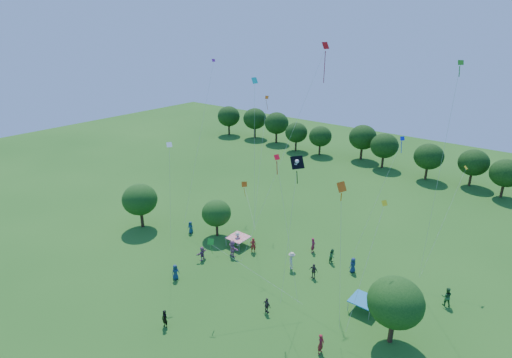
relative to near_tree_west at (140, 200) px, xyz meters
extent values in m
cylinder|color=#422B19|center=(0.00, 0.00, -2.80)|extent=(0.40, 0.40, 1.94)
ellipsoid|color=#1C4B15|center=(0.00, 0.00, 0.01)|extent=(4.32, 4.32, 3.89)
cylinder|color=#422B19|center=(9.01, 4.29, -3.01)|extent=(0.31, 0.31, 1.52)
ellipsoid|color=#1C4B15|center=(9.01, 4.29, -0.75)|extent=(3.52, 3.52, 3.17)
cylinder|color=#422B19|center=(32.15, 0.33, -2.77)|extent=(0.41, 0.41, 1.99)
ellipsoid|color=#1C4B15|center=(32.15, 0.33, 0.09)|extent=(4.38, 4.38, 3.94)
cylinder|color=#422B19|center=(-22.53, 41.16, -2.69)|extent=(0.44, 0.44, 2.15)
ellipsoid|color=#163A10|center=(-22.53, 41.16, 0.58)|extent=(5.17, 5.17, 4.65)
cylinder|color=#422B19|center=(-16.07, 42.80, -2.68)|extent=(0.45, 0.45, 2.17)
ellipsoid|color=#163A10|center=(-16.07, 42.80, 0.62)|extent=(5.22, 5.22, 4.70)
cylinder|color=#422B19|center=(-9.77, 42.46, -2.69)|extent=(0.44, 0.44, 2.15)
ellipsoid|color=#163A10|center=(-9.77, 42.46, 0.58)|extent=(5.17, 5.17, 4.65)
cylinder|color=#422B19|center=(-3.19, 40.18, -2.84)|extent=(0.38, 0.38, 1.87)
ellipsoid|color=#163A10|center=(-3.19, 40.18, 0.00)|extent=(4.48, 4.48, 4.03)
cylinder|color=#422B19|center=(2.03, 40.79, -2.85)|extent=(0.38, 0.38, 1.84)
ellipsoid|color=#163A10|center=(2.03, 40.79, -0.05)|extent=(4.42, 4.42, 3.98)
cylinder|color=#422B19|center=(9.76, 43.19, -2.70)|extent=(0.44, 0.44, 2.14)
ellipsoid|color=#163A10|center=(9.76, 43.19, 0.56)|extent=(5.14, 5.14, 4.63)
cylinder|color=#422B19|center=(14.86, 41.01, -2.76)|extent=(0.42, 0.42, 2.03)
ellipsoid|color=#163A10|center=(14.86, 41.01, 0.32)|extent=(4.86, 4.86, 4.37)
cylinder|color=#422B19|center=(22.84, 39.90, -2.79)|extent=(0.40, 0.40, 1.96)
ellipsoid|color=#163A10|center=(22.84, 39.90, 0.19)|extent=(4.71, 4.71, 4.24)
cylinder|color=#422B19|center=(29.21, 41.43, -2.81)|extent=(0.39, 0.39, 1.91)
ellipsoid|color=#163A10|center=(29.21, 41.43, 0.10)|extent=(4.59, 4.59, 4.13)
cylinder|color=#422B19|center=(34.01, 39.25, -2.82)|extent=(0.39, 0.39, 1.89)
ellipsoid|color=#163A10|center=(34.01, 39.25, 0.05)|extent=(4.54, 4.54, 4.08)
cube|color=red|center=(12.57, 4.12, -2.72)|extent=(2.20, 2.20, 0.08)
cylinder|color=#999999|center=(11.57, 3.12, -3.22)|extent=(0.05, 0.05, 1.10)
cylinder|color=#999999|center=(13.57, 3.12, -3.22)|extent=(0.05, 0.05, 1.10)
cylinder|color=#999999|center=(11.57, 5.12, -3.22)|extent=(0.05, 0.05, 1.10)
cylinder|color=#999999|center=(13.57, 5.12, -3.22)|extent=(0.05, 0.05, 1.10)
cube|color=#196DA6|center=(28.77, 2.60, -2.72)|extent=(2.20, 2.20, 0.08)
cylinder|color=#999999|center=(27.77, 1.60, -3.22)|extent=(0.05, 0.05, 1.10)
cylinder|color=#999999|center=(29.77, 1.60, -3.22)|extent=(0.05, 0.05, 1.10)
cylinder|color=#999999|center=(27.77, 3.60, -3.22)|extent=(0.05, 0.05, 1.10)
cylinder|color=#999999|center=(29.77, 3.60, -3.22)|extent=(0.05, 0.05, 1.10)
imported|color=black|center=(16.61, -9.96, -2.94)|extent=(0.63, 0.42, 1.65)
imported|color=navy|center=(25.39, 7.44, -2.94)|extent=(0.68, 0.92, 1.66)
imported|color=maroon|center=(14.82, 4.08, -2.89)|extent=(0.76, 0.76, 1.75)
imported|color=#275B2B|center=(34.39, 7.91, -2.85)|extent=(1.03, 0.82, 1.85)
imported|color=beige|center=(12.60, 3.96, -2.89)|extent=(0.56, 1.16, 1.75)
imported|color=#433C36|center=(22.73, 4.02, -2.96)|extent=(0.95, 0.45, 1.61)
imported|color=#834C70|center=(11.53, -0.67, -2.97)|extent=(0.61, 1.51, 1.59)
imported|color=navy|center=(12.01, -4.85, -2.95)|extent=(0.56, 0.87, 1.64)
imported|color=maroon|center=(28.38, -4.27, -2.89)|extent=(0.46, 0.68, 1.77)
imported|color=#275C30|center=(22.85, 7.72, -2.95)|extent=(0.47, 0.83, 1.64)
imported|color=beige|center=(20.09, 4.00, -2.80)|extent=(1.23, 1.35, 1.94)
imported|color=#463D38|center=(22.25, -3.14, -3.01)|extent=(0.94, 0.54, 1.52)
imported|color=#AE6592|center=(13.59, 2.00, -2.81)|extent=(1.90, 1.16, 1.92)
imported|color=navy|center=(6.02, 2.70, -3.00)|extent=(0.85, 0.62, 1.53)
imported|color=maroon|center=(20.15, 8.23, -2.88)|extent=(0.50, 0.71, 1.78)
cube|color=black|center=(23.60, -1.17, 10.14)|extent=(1.05, 1.19, 0.90)
cube|color=black|center=(23.60, -1.12, 8.88)|extent=(0.11, 0.27, 1.18)
sphere|color=white|center=(23.60, -1.23, 10.24)|extent=(0.33, 0.33, 0.33)
cylinder|color=white|center=(23.60, -1.23, 9.96)|extent=(0.24, 0.46, 0.31)
cylinder|color=white|center=(23.60, -1.23, 9.96)|extent=(0.24, 0.46, 0.31)
cylinder|color=beige|center=(23.50, -1.92, 3.62)|extent=(0.22, 1.53, 12.17)
cube|color=red|center=(20.60, 7.56, 18.49)|extent=(0.53, 0.76, 0.60)
cube|color=red|center=(20.60, 7.61, 16.56)|extent=(0.36, 0.59, 2.94)
cylinder|color=beige|center=(18.49, 3.87, 7.87)|extent=(4.23, 7.40, 20.68)
cube|color=#E35F0D|center=(10.03, 12.71, 12.01)|extent=(0.48, 0.38, 0.37)
cube|color=#E35F0D|center=(10.03, 12.76, 11.09)|extent=(0.17, 0.29, 1.29)
cylinder|color=beige|center=(11.58, 9.45, 4.68)|extent=(3.13, 6.54, 14.31)
cube|color=#FF590D|center=(8.89, 9.62, 1.27)|extent=(0.71, 0.70, 0.62)
cube|color=#FF590D|center=(8.89, 9.67, 0.15)|extent=(0.06, 0.30, 1.35)
cylinder|color=beige|center=(11.11, 8.01, -0.74)|extent=(4.45, 3.25, 3.47)
cube|color=yellow|center=(29.70, 2.08, 7.23)|extent=(0.45, 0.51, 0.37)
cylinder|color=beige|center=(29.57, -0.10, 2.29)|extent=(0.28, 4.38, 9.52)
cube|color=#217B16|center=(32.45, 6.36, 17.68)|extent=(0.46, 0.39, 0.33)
cube|color=#217B16|center=(32.45, 6.41, 17.04)|extent=(0.11, 0.19, 0.77)
cylinder|color=beige|center=(32.03, 7.55, 7.52)|extent=(0.86, 2.39, 19.98)
cube|color=#1623E1|center=(26.98, 12.70, 9.72)|extent=(0.46, 0.44, 0.37)
cube|color=#1623E1|center=(26.98, 12.75, 8.80)|extent=(0.08, 0.29, 1.29)
cylinder|color=beige|center=(25.83, 10.96, 3.54)|extent=(2.32, 3.50, 12.02)
cube|color=#701685|center=(4.66, 9.17, 16.32)|extent=(0.36, 0.44, 0.32)
cylinder|color=beige|center=(5.10, 5.64, 6.84)|extent=(0.90, 7.08, 18.63)
cube|color=white|center=(10.75, -3.33, 9.76)|extent=(0.52, 0.58, 0.40)
cylinder|color=beige|center=(9.86, -3.08, 3.54)|extent=(1.80, 0.52, 12.03)
cube|color=#0DCDB4|center=(12.81, 6.90, 14.81)|extent=(0.45, 0.72, 0.60)
cylinder|color=beige|center=(12.95, 6.68, 6.03)|extent=(0.31, 0.47, 17.00)
cube|color=red|center=(21.45, -0.94, 10.09)|extent=(0.45, 0.54, 0.38)
cube|color=red|center=(21.45, -0.89, 9.15)|extent=(0.17, 0.29, 1.28)
cylinder|color=beige|center=(23.03, -1.34, 3.72)|extent=(3.17, 0.82, 12.37)
cube|color=#FF5D0D|center=(29.49, -5.25, 10.87)|extent=(0.50, 0.69, 0.56)
cube|color=#FF5D0D|center=(29.49, -5.20, 10.17)|extent=(0.12, 0.15, 0.60)
cylinder|color=beige|center=(29.19, -3.77, 4.07)|extent=(0.62, 2.98, 13.08)
cube|color=gold|center=(32.80, 14.38, 7.46)|extent=(0.31, 0.40, 0.28)
cylinder|color=beige|center=(32.22, 11.71, 2.42)|extent=(1.17, 5.36, 9.78)
cube|color=#18891C|center=(17.99, -5.54, 3.00)|extent=(0.61, 0.51, 0.46)
cube|color=#18891C|center=(17.99, -5.49, 2.19)|extent=(0.12, 0.22, 0.93)
cylinder|color=beige|center=(21.49, -3.56, 0.15)|extent=(7.02, 3.96, 5.26)
camera|label=1|loc=(39.59, -26.36, 20.15)|focal=28.00mm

